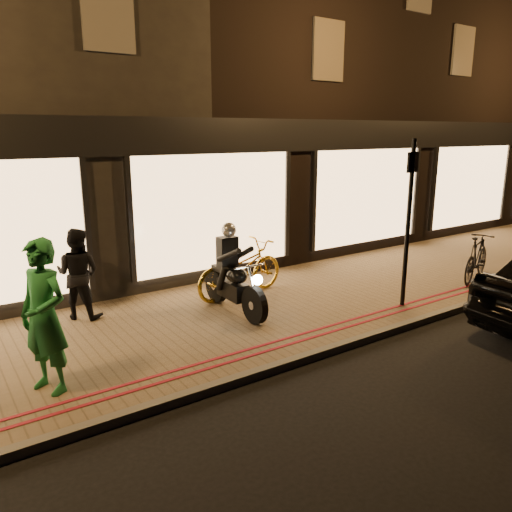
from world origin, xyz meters
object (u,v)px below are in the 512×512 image
(sign_post, at_px, (409,215))
(person_green, at_px, (44,317))
(motorcycle, at_px, (233,278))
(bicycle_gold, at_px, (240,269))

(sign_post, relative_size, person_green, 1.57)
(motorcycle, distance_m, person_green, 3.52)
(sign_post, height_order, bicycle_gold, sign_post)
(motorcycle, relative_size, bicycle_gold, 0.96)
(sign_post, bearing_deg, motorcycle, 151.83)
(motorcycle, height_order, sign_post, sign_post)
(sign_post, bearing_deg, bicycle_gold, 135.10)
(motorcycle, relative_size, person_green, 1.01)
(bicycle_gold, bearing_deg, person_green, 106.86)
(bicycle_gold, height_order, person_green, person_green)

